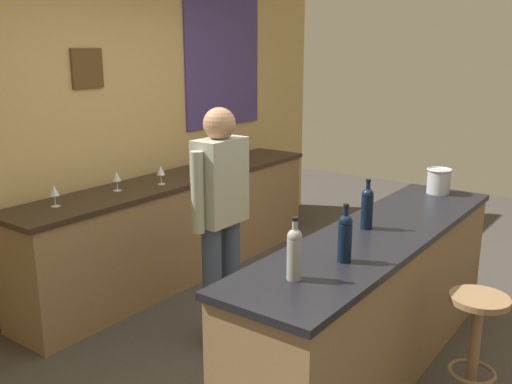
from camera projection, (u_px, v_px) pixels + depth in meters
ground_plane at (317, 349)px, 3.80m from camera, size 10.00×10.00×0.00m
back_wall at (111, 118)px, 4.64m from camera, size 6.00×0.09×2.80m
bar_counter at (375, 302)px, 3.46m from camera, size 2.58×0.60×0.92m
side_counter at (179, 227)px, 4.95m from camera, size 3.18×0.56×0.90m
bartender at (221, 211)px, 3.70m from camera, size 0.52×0.21×1.62m
bar_stool at (476, 333)px, 3.08m from camera, size 0.32×0.32×0.68m
wine_bottle_a at (294, 252)px, 2.62m from camera, size 0.07×0.07×0.31m
wine_bottle_b at (345, 236)px, 2.84m from camera, size 0.07×0.07×0.31m
wine_bottle_c at (367, 207)px, 3.37m from camera, size 0.07×0.07×0.31m
ice_bucket at (439, 180)px, 4.20m from camera, size 0.19×0.19×0.19m
wine_glass_a at (54, 191)px, 3.91m from camera, size 0.07×0.07×0.16m
wine_glass_b at (117, 177)px, 4.35m from camera, size 0.07×0.07×0.16m
wine_glass_c at (161, 171)px, 4.55m from camera, size 0.07×0.07×0.16m
wine_glass_d at (227, 154)px, 5.31m from camera, size 0.07×0.07×0.16m
wine_glass_e at (245, 148)px, 5.63m from camera, size 0.07×0.07×0.16m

